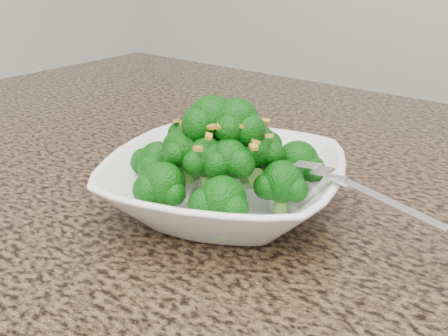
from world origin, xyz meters
The scene contains 5 objects.
granite_counter centered at (0.00, 0.30, 0.89)m, with size 1.64×1.04×0.03m, color brown.
bowl centered at (-0.08, 0.25, 0.93)m, with size 0.24×0.24×0.06m, color white.
broccoli_pile centered at (-0.08, 0.25, 1.00)m, with size 0.21×0.21×0.08m, color #0B5A0A, non-canonical shape.
garlic_topping centered at (-0.08, 0.25, 1.04)m, with size 0.13×0.13×0.01m, color gold, non-canonical shape.
fork centered at (0.04, 0.26, 0.96)m, with size 0.16×0.03×0.01m, color silver, non-canonical shape.
Camera 1 is at (0.25, -0.17, 1.16)m, focal length 45.00 mm.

